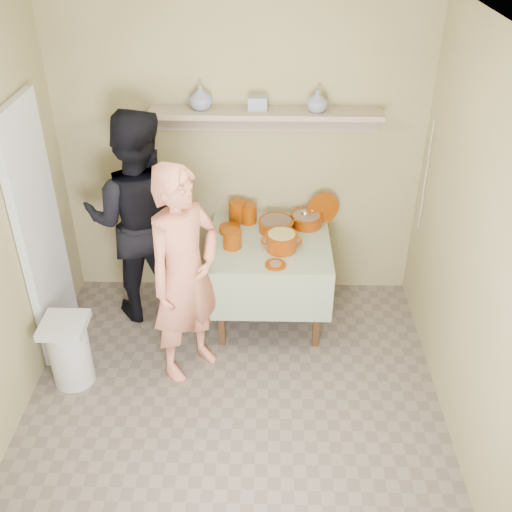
{
  "coord_description": "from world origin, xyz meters",
  "views": [
    {
      "loc": [
        0.23,
        -2.85,
        3.25
      ],
      "look_at": [
        0.15,
        0.75,
        0.95
      ],
      "focal_mm": 42.0,
      "sensor_mm": 36.0,
      "label": 1
    }
  ],
  "objects_px": {
    "serving_table": "(270,253)",
    "trash_bin": "(70,351)",
    "person_cook": "(185,276)",
    "cazuela_rice": "(282,240)",
    "person_helper": "(139,218)"
  },
  "relations": [
    {
      "from": "person_cook",
      "to": "serving_table",
      "type": "xyz_separation_m",
      "value": [
        0.6,
        0.64,
        -0.21
      ]
    },
    {
      "from": "cazuela_rice",
      "to": "person_helper",
      "type": "bearing_deg",
      "value": 169.77
    },
    {
      "from": "serving_table",
      "to": "trash_bin",
      "type": "bearing_deg",
      "value": -150.79
    },
    {
      "from": "person_cook",
      "to": "person_helper",
      "type": "xyz_separation_m",
      "value": [
        -0.46,
        0.72,
        0.06
      ]
    },
    {
      "from": "cazuela_rice",
      "to": "serving_table",
      "type": "bearing_deg",
      "value": 124.0
    },
    {
      "from": "serving_table",
      "to": "trash_bin",
      "type": "xyz_separation_m",
      "value": [
        -1.47,
        -0.82,
        -0.36
      ]
    },
    {
      "from": "person_cook",
      "to": "person_helper",
      "type": "distance_m",
      "value": 0.85
    },
    {
      "from": "person_helper",
      "to": "trash_bin",
      "type": "xyz_separation_m",
      "value": [
        -0.41,
        -0.9,
        -0.63
      ]
    },
    {
      "from": "serving_table",
      "to": "cazuela_rice",
      "type": "height_order",
      "value": "cazuela_rice"
    },
    {
      "from": "person_cook",
      "to": "cazuela_rice",
      "type": "distance_m",
      "value": 0.86
    },
    {
      "from": "person_cook",
      "to": "cazuela_rice",
      "type": "bearing_deg",
      "value": -11.97
    },
    {
      "from": "serving_table",
      "to": "cazuela_rice",
      "type": "relative_size",
      "value": 2.95
    },
    {
      "from": "person_cook",
      "to": "cazuela_rice",
      "type": "xyz_separation_m",
      "value": [
        0.69,
        0.51,
        -0.0
      ]
    },
    {
      "from": "serving_table",
      "to": "trash_bin",
      "type": "height_order",
      "value": "serving_table"
    },
    {
      "from": "serving_table",
      "to": "person_cook",
      "type": "bearing_deg",
      "value": -133.11
    }
  ]
}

